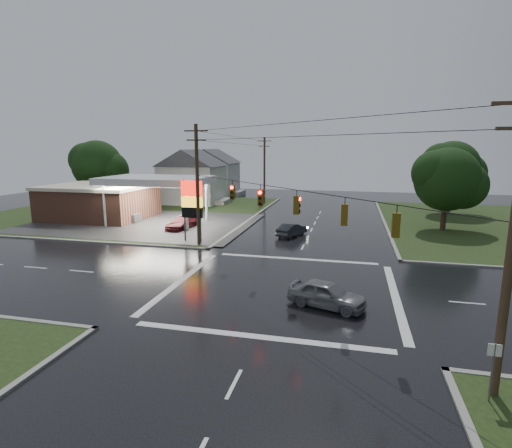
% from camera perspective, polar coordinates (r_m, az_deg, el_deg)
% --- Properties ---
extents(ground, '(120.00, 120.00, 0.00)m').
position_cam_1_polar(ground, '(26.32, 3.78, -9.08)').
color(ground, black).
rests_on(ground, ground).
extents(grass_nw, '(36.00, 36.00, 0.08)m').
position_cam_1_polar(grass_nw, '(59.37, -17.16, 1.79)').
color(grass_nw, black).
rests_on(grass_nw, ground).
extents(gas_station, '(26.20, 18.00, 5.60)m').
position_cam_1_polar(gas_station, '(53.58, -20.42, 3.35)').
color(gas_station, '#2D2D2D').
rests_on(gas_station, ground).
extents(pylon_sign, '(2.00, 0.35, 6.00)m').
position_cam_1_polar(pylon_sign, '(38.14, -9.14, 3.30)').
color(pylon_sign, '#59595E').
rests_on(pylon_sign, ground).
extents(utility_pole_nw, '(2.20, 0.32, 11.00)m').
position_cam_1_polar(utility_pole_nw, '(36.66, -8.37, 5.71)').
color(utility_pole_nw, '#382619').
rests_on(utility_pole_nw, ground).
extents(utility_pole_se, '(2.20, 0.32, 11.00)m').
position_cam_1_polar(utility_pole_se, '(16.18, 32.72, -2.54)').
color(utility_pole_se, '#382619').
rests_on(utility_pole_se, ground).
extents(utility_pole_n, '(2.20, 0.32, 10.50)m').
position_cam_1_polar(utility_pole_n, '(63.95, 1.21, 7.79)').
color(utility_pole_n, '#382619').
rests_on(utility_pole_n, ground).
extents(traffic_signals, '(26.87, 26.87, 1.47)m').
position_cam_1_polar(traffic_signals, '(24.83, 4.01, 5.09)').
color(traffic_signals, black).
rests_on(traffic_signals, ground).
extents(house_near, '(11.05, 8.48, 8.60)m').
position_cam_1_polar(house_near, '(65.53, -9.08, 6.81)').
color(house_near, silver).
rests_on(house_near, ground).
extents(house_far, '(11.05, 8.48, 8.60)m').
position_cam_1_polar(house_far, '(77.06, -6.34, 7.48)').
color(house_far, silver).
rests_on(house_far, ground).
extents(tree_nw_behind, '(8.93, 7.60, 10.00)m').
position_cam_1_polar(tree_nw_behind, '(66.36, -21.60, 7.77)').
color(tree_nw_behind, black).
rests_on(tree_nw_behind, ground).
extents(tree_ne_near, '(7.99, 6.80, 8.98)m').
position_cam_1_polar(tree_ne_near, '(47.58, 25.78, 5.73)').
color(tree_ne_near, black).
rests_on(tree_ne_near, ground).
extents(tree_ne_far, '(8.46, 7.20, 9.80)m').
position_cam_1_polar(tree_ne_far, '(59.89, 26.28, 7.14)').
color(tree_ne_far, black).
rests_on(tree_ne_far, ground).
extents(car_north, '(2.87, 4.26, 1.33)m').
position_cam_1_polar(car_north, '(41.06, 5.11, -0.80)').
color(car_north, '#202428').
rests_on(car_north, ground).
extents(car_crossing, '(4.81, 3.10, 1.52)m').
position_cam_1_polar(car_crossing, '(23.40, 10.07, -9.85)').
color(car_crossing, slate).
rests_on(car_crossing, ground).
extents(car_pump, '(2.48, 4.95, 1.38)m').
position_cam_1_polar(car_pump, '(45.03, -10.60, 0.13)').
color(car_pump, '#5C151A').
rests_on(car_pump, ground).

